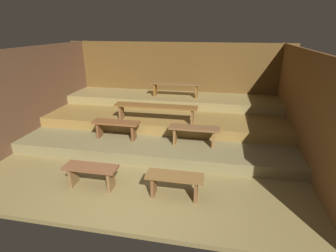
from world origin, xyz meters
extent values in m
cube|color=olive|center=(0.00, 2.50, -0.04)|extent=(6.91, 5.80, 0.08)
cube|color=brown|center=(0.00, 5.03, 1.10)|extent=(6.91, 0.06, 2.20)
cube|color=brown|center=(-3.09, 2.50, 1.10)|extent=(0.06, 5.80, 2.20)
cube|color=brown|center=(3.09, 2.50, 1.10)|extent=(0.06, 5.80, 2.20)
cube|color=olive|center=(0.00, 3.19, 0.12)|extent=(6.11, 3.61, 0.24)
cube|color=olive|center=(0.00, 3.72, 0.36)|extent=(6.11, 2.57, 0.24)
cube|color=olive|center=(0.00, 4.37, 0.60)|extent=(6.11, 1.25, 0.24)
cube|color=brown|center=(-0.73, 0.54, 0.39)|extent=(0.93, 0.31, 0.04)
cube|color=brown|center=(-1.08, 0.54, 0.18)|extent=(0.05, 0.25, 0.36)
cube|color=brown|center=(-0.38, 0.54, 0.18)|extent=(0.05, 0.25, 0.36)
cube|color=brown|center=(0.73, 0.54, 0.39)|extent=(0.93, 0.31, 0.04)
cube|color=brown|center=(0.38, 0.54, 0.18)|extent=(0.05, 0.25, 0.36)
cube|color=brown|center=(1.08, 0.54, 0.18)|extent=(0.05, 0.25, 0.36)
cube|color=brown|center=(-0.88, 2.11, 0.63)|extent=(1.06, 0.31, 0.04)
cube|color=brown|center=(-1.29, 2.11, 0.42)|extent=(0.05, 0.25, 0.36)
cube|color=brown|center=(-0.47, 2.11, 0.42)|extent=(0.05, 0.25, 0.36)
cube|color=brown|center=(0.88, 2.11, 0.63)|extent=(1.06, 0.31, 0.04)
cube|color=brown|center=(0.47, 2.11, 0.42)|extent=(0.05, 0.25, 0.36)
cube|color=brown|center=(1.29, 2.11, 0.42)|extent=(0.05, 0.25, 0.36)
cube|color=brown|center=(-0.11, 2.74, 0.87)|extent=(1.99, 0.31, 0.04)
cube|color=brown|center=(-0.98, 2.74, 0.66)|extent=(0.05, 0.25, 0.36)
cube|color=brown|center=(0.77, 2.74, 0.66)|extent=(0.05, 0.25, 0.36)
cube|color=brown|center=(0.11, 4.28, 1.11)|extent=(1.46, 0.31, 0.04)
cube|color=brown|center=(-0.50, 4.28, 0.90)|extent=(0.05, 0.25, 0.36)
cube|color=brown|center=(0.72, 4.28, 0.90)|extent=(0.05, 0.25, 0.36)
camera|label=1|loc=(1.32, -3.03, 2.64)|focal=27.82mm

